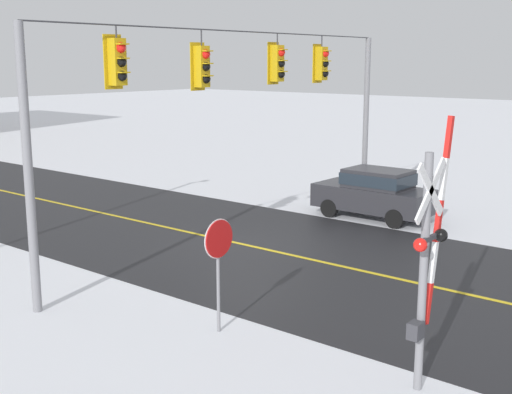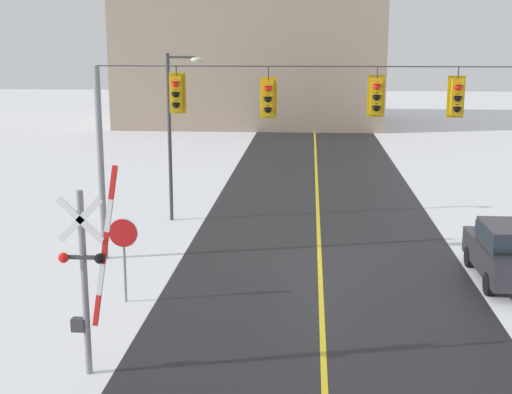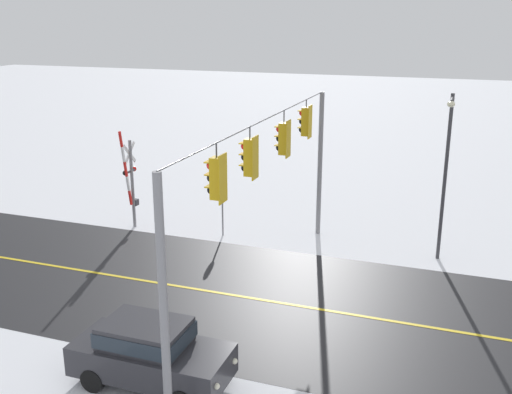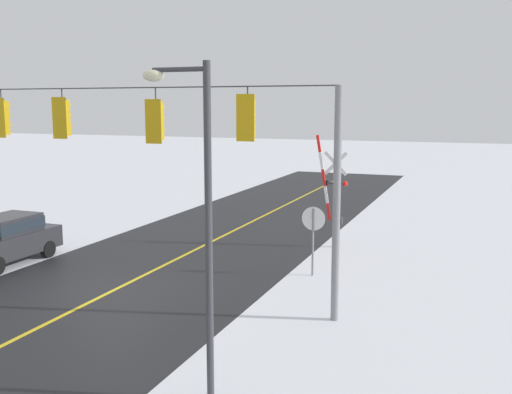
{
  "view_description": "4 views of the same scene",
  "coord_description": "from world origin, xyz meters",
  "px_view_note": "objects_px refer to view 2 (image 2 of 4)",
  "views": [
    {
      "loc": [
        -14.79,
        -12.56,
        5.41
      ],
      "look_at": [
        -3.18,
        -3.08,
        2.35
      ],
      "focal_mm": 47.2,
      "sensor_mm": 36.0,
      "label": 1
    },
    {
      "loc": [
        -0.39,
        -21.76,
        6.96
      ],
      "look_at": [
        -1.86,
        -2.45,
        2.68
      ],
      "focal_mm": 49.72,
      "sensor_mm": 36.0,
      "label": 2
    },
    {
      "loc": [
        17.29,
        5.82,
        9.2
      ],
      "look_at": [
        -3.61,
        -1.69,
        2.46
      ],
      "focal_mm": 41.91,
      "sensor_mm": 36.0,
      "label": 3
    },
    {
      "loc": [
        -10.52,
        14.94,
        5.71
      ],
      "look_at": [
        -3.81,
        -2.44,
        2.81
      ],
      "focal_mm": 41.58,
      "sensor_mm": 36.0,
      "label": 4
    }
  ],
  "objects_px": {
    "railroad_crossing": "(87,273)",
    "parked_car_charcoal": "(508,250)",
    "streetlamp_near": "(175,121)",
    "stop_sign": "(123,241)"
  },
  "relations": [
    {
      "from": "railroad_crossing",
      "to": "parked_car_charcoal",
      "type": "relative_size",
      "value": 1.08
    },
    {
      "from": "streetlamp_near",
      "to": "stop_sign",
      "type": "bearing_deg",
      "value": -88.25
    },
    {
      "from": "stop_sign",
      "to": "streetlamp_near",
      "type": "bearing_deg",
      "value": 91.75
    },
    {
      "from": "stop_sign",
      "to": "parked_car_charcoal",
      "type": "distance_m",
      "value": 11.11
    },
    {
      "from": "stop_sign",
      "to": "railroad_crossing",
      "type": "distance_m",
      "value": 4.28
    },
    {
      "from": "stop_sign",
      "to": "railroad_crossing",
      "type": "height_order",
      "value": "railroad_crossing"
    },
    {
      "from": "stop_sign",
      "to": "streetlamp_near",
      "type": "xyz_separation_m",
      "value": [
        -0.28,
        9.04,
        2.2
      ]
    },
    {
      "from": "stop_sign",
      "to": "parked_car_charcoal",
      "type": "relative_size",
      "value": 0.56
    },
    {
      "from": "railroad_crossing",
      "to": "streetlamp_near",
      "type": "xyz_separation_m",
      "value": [
        -0.64,
        13.27,
        1.65
      ]
    },
    {
      "from": "railroad_crossing",
      "to": "parked_car_charcoal",
      "type": "bearing_deg",
      "value": 32.95
    }
  ]
}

